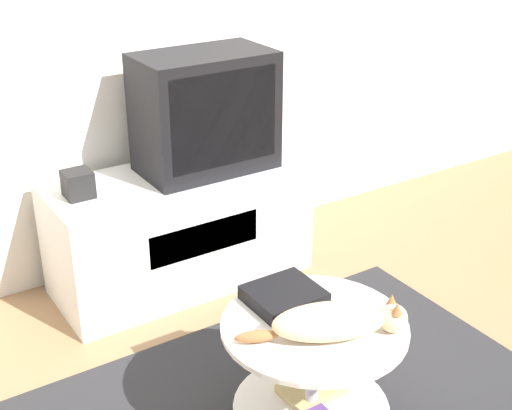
# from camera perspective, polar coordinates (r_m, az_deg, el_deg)

# --- Properties ---
(tv_stand) EXTENTS (1.19, 0.49, 0.55)m
(tv_stand) POSITION_cam_1_polar(r_m,az_deg,el_deg) (3.36, -6.09, -1.87)
(tv_stand) COLOR silver
(tv_stand) RESTS_ON ground_plane
(tv) EXTENTS (0.60, 0.35, 0.54)m
(tv) POSITION_cam_1_polar(r_m,az_deg,el_deg) (3.21, -4.09, 7.41)
(tv) COLOR black
(tv) RESTS_ON tv_stand
(speaker) EXTENTS (0.12, 0.12, 0.12)m
(speaker) POSITION_cam_1_polar(r_m,az_deg,el_deg) (3.07, -14.05, 1.63)
(speaker) COLOR black
(speaker) RESTS_ON tv_stand
(coffee_table) EXTENTS (0.61, 0.61, 0.44)m
(coffee_table) POSITION_cam_1_polar(r_m,az_deg,el_deg) (2.45, 4.55, -12.78)
(coffee_table) COLOR #B2B2B7
(coffee_table) RESTS_ON rug
(dvd_box) EXTENTS (0.24, 0.22, 0.05)m
(dvd_box) POSITION_cam_1_polar(r_m,az_deg,el_deg) (2.43, 2.25, -7.28)
(dvd_box) COLOR black
(dvd_box) RESTS_ON coffee_table
(cat) EXTENTS (0.52, 0.29, 0.12)m
(cat) POSITION_cam_1_polar(r_m,az_deg,el_deg) (2.27, 6.34, -9.24)
(cat) COLOR beige
(cat) RESTS_ON coffee_table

